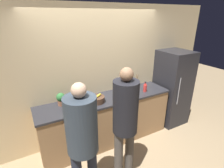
# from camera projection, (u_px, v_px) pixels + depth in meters

# --- Properties ---
(ground_plane) EXTENTS (14.00, 14.00, 0.00)m
(ground_plane) POSITION_uv_depth(u_px,v_px,m) (116.00, 150.00, 3.33)
(ground_plane) COLOR #9E8460
(wall_back) EXTENTS (5.20, 0.06, 2.60)m
(wall_back) POSITION_uv_depth(u_px,v_px,m) (99.00, 76.00, 3.39)
(wall_back) COLOR #D6BC8C
(wall_back) RESTS_ON ground_plane
(counter) EXTENTS (2.58, 0.64, 0.96)m
(counter) POSITION_uv_depth(u_px,v_px,m) (107.00, 119.00, 3.44)
(counter) COLOR #9E754C
(counter) RESTS_ON ground_plane
(refrigerator) EXTENTS (0.63, 0.70, 1.69)m
(refrigerator) POSITION_uv_depth(u_px,v_px,m) (172.00, 88.00, 4.00)
(refrigerator) COLOR #232328
(refrigerator) RESTS_ON ground_plane
(person_left) EXTENTS (0.38, 0.38, 1.73)m
(person_left) POSITION_uv_depth(u_px,v_px,m) (82.00, 135.00, 2.10)
(person_left) COLOR #232838
(person_left) RESTS_ON ground_plane
(person_center) EXTENTS (0.35, 0.35, 1.80)m
(person_center) POSITION_uv_depth(u_px,v_px,m) (125.00, 118.00, 2.41)
(person_center) COLOR #4C4742
(person_center) RESTS_ON ground_plane
(fruit_bowl) EXTENTS (0.26, 0.26, 0.15)m
(fruit_bowl) POSITION_uv_depth(u_px,v_px,m) (97.00, 99.00, 3.08)
(fruit_bowl) COLOR #4C3323
(fruit_bowl) RESTS_ON counter
(utensil_crock) EXTENTS (0.10, 0.10, 0.28)m
(utensil_crock) POSITION_uv_depth(u_px,v_px,m) (137.00, 84.00, 3.71)
(utensil_crock) COLOR #3D424C
(utensil_crock) RESTS_ON counter
(bottle_red) EXTENTS (0.07, 0.07, 0.21)m
(bottle_red) POSITION_uv_depth(u_px,v_px,m) (145.00, 88.00, 3.49)
(bottle_red) COLOR red
(bottle_red) RESTS_ON counter
(cup_black) EXTENTS (0.08, 0.08, 0.10)m
(cup_black) POSITION_uv_depth(u_px,v_px,m) (121.00, 89.00, 3.53)
(cup_black) COLOR #28282D
(cup_black) RESTS_ON counter
(potted_plant) EXTENTS (0.15, 0.15, 0.22)m
(potted_plant) POSITION_uv_depth(u_px,v_px,m) (61.00, 99.00, 2.96)
(potted_plant) COLOR #9E6042
(potted_plant) RESTS_ON counter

